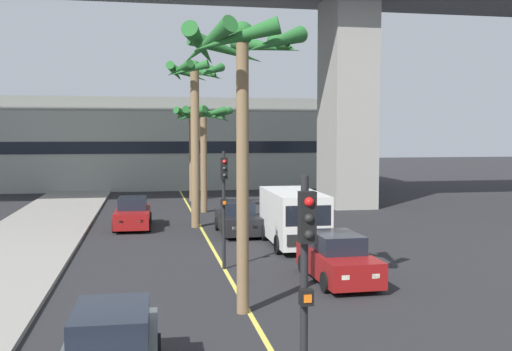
{
  "coord_description": "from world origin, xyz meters",
  "views": [
    {
      "loc": [
        -2.66,
        -0.54,
        4.84
      ],
      "look_at": [
        0.0,
        14.0,
        3.78
      ],
      "focal_mm": 41.88,
      "sensor_mm": 36.0,
      "label": 1
    }
  ],
  "objects_px": {
    "car_queue_second": "(338,259)",
    "delivery_van": "(293,216)",
    "traffic_light_median_far": "(224,193)",
    "palm_tree_mid_median": "(204,124)",
    "traffic_light_median_near": "(306,276)",
    "car_queue_front": "(238,219)",
    "palm_tree_far_median": "(195,99)",
    "car_queue_fourth": "(133,214)",
    "palm_tree_near_median": "(242,71)",
    "palm_tree_farthest_median": "(192,124)"
  },
  "relations": [
    {
      "from": "car_queue_fourth",
      "to": "palm_tree_farthest_median",
      "type": "xyz_separation_m",
      "value": [
        3.87,
        11.6,
        4.75
      ]
    },
    {
      "from": "car_queue_second",
      "to": "traffic_light_median_far",
      "type": "height_order",
      "value": "traffic_light_median_far"
    },
    {
      "from": "palm_tree_near_median",
      "to": "palm_tree_far_median",
      "type": "bearing_deg",
      "value": 90.22
    },
    {
      "from": "car_queue_front",
      "to": "palm_tree_far_median",
      "type": "xyz_separation_m",
      "value": [
        -1.81,
        2.36,
        5.81
      ]
    },
    {
      "from": "palm_tree_far_median",
      "to": "palm_tree_farthest_median",
      "type": "bearing_deg",
      "value": 86.68
    },
    {
      "from": "palm_tree_mid_median",
      "to": "delivery_van",
      "type": "bearing_deg",
      "value": -76.92
    },
    {
      "from": "traffic_light_median_far",
      "to": "palm_tree_farthest_median",
      "type": "distance_m",
      "value": 21.81
    },
    {
      "from": "traffic_light_median_near",
      "to": "palm_tree_farthest_median",
      "type": "height_order",
      "value": "palm_tree_farthest_median"
    },
    {
      "from": "car_queue_second",
      "to": "palm_tree_mid_median",
      "type": "distance_m",
      "value": 18.54
    },
    {
      "from": "car_queue_front",
      "to": "traffic_light_median_near",
      "type": "height_order",
      "value": "traffic_light_median_near"
    },
    {
      "from": "palm_tree_far_median",
      "to": "palm_tree_farthest_median",
      "type": "xyz_separation_m",
      "value": [
        0.69,
        11.94,
        -1.07
      ]
    },
    {
      "from": "car_queue_second",
      "to": "palm_tree_mid_median",
      "type": "height_order",
      "value": "palm_tree_mid_median"
    },
    {
      "from": "car_queue_fourth",
      "to": "car_queue_front",
      "type": "bearing_deg",
      "value": -28.4
    },
    {
      "from": "car_queue_fourth",
      "to": "palm_tree_far_median",
      "type": "height_order",
      "value": "palm_tree_far_median"
    },
    {
      "from": "traffic_light_median_far",
      "to": "car_queue_front",
      "type": "bearing_deg",
      "value": 77.75
    },
    {
      "from": "car_queue_fourth",
      "to": "palm_tree_mid_median",
      "type": "height_order",
      "value": "palm_tree_mid_median"
    },
    {
      "from": "car_queue_fourth",
      "to": "palm_tree_mid_median",
      "type": "bearing_deg",
      "value": 52.64
    },
    {
      "from": "traffic_light_median_near",
      "to": "palm_tree_near_median",
      "type": "distance_m",
      "value": 7.99
    },
    {
      "from": "car_queue_front",
      "to": "palm_tree_far_median",
      "type": "relative_size",
      "value": 0.49
    },
    {
      "from": "car_queue_second",
      "to": "palm_tree_farthest_median",
      "type": "height_order",
      "value": "palm_tree_farthest_median"
    },
    {
      "from": "palm_tree_near_median",
      "to": "palm_tree_mid_median",
      "type": "height_order",
      "value": "palm_tree_near_median"
    },
    {
      "from": "traffic_light_median_near",
      "to": "palm_tree_mid_median",
      "type": "xyz_separation_m",
      "value": [
        1.09,
        27.7,
        2.64
      ]
    },
    {
      "from": "car_queue_front",
      "to": "palm_tree_near_median",
      "type": "distance_m",
      "value": 13.88
    },
    {
      "from": "traffic_light_median_far",
      "to": "palm_tree_mid_median",
      "type": "height_order",
      "value": "palm_tree_mid_median"
    },
    {
      "from": "traffic_light_median_far",
      "to": "palm_tree_farthest_median",
      "type": "xyz_separation_m",
      "value": [
        0.47,
        21.63,
        2.75
      ]
    },
    {
      "from": "car_queue_front",
      "to": "traffic_light_median_far",
      "type": "xyz_separation_m",
      "value": [
        -1.59,
        -7.33,
        1.99
      ]
    },
    {
      "from": "palm_tree_near_median",
      "to": "palm_tree_far_median",
      "type": "relative_size",
      "value": 0.91
    },
    {
      "from": "delivery_van",
      "to": "traffic_light_median_near",
      "type": "height_order",
      "value": "traffic_light_median_near"
    },
    {
      "from": "car_queue_fourth",
      "to": "palm_tree_mid_median",
      "type": "relative_size",
      "value": 0.64
    },
    {
      "from": "palm_tree_mid_median",
      "to": "car_queue_fourth",
      "type": "bearing_deg",
      "value": -127.36
    },
    {
      "from": "palm_tree_mid_median",
      "to": "palm_tree_far_median",
      "type": "height_order",
      "value": "palm_tree_far_median"
    },
    {
      "from": "delivery_van",
      "to": "traffic_light_median_far",
      "type": "relative_size",
      "value": 1.26
    },
    {
      "from": "delivery_van",
      "to": "palm_tree_mid_median",
      "type": "distance_m",
      "value": 12.64
    },
    {
      "from": "delivery_van",
      "to": "palm_tree_far_median",
      "type": "relative_size",
      "value": 0.62
    },
    {
      "from": "traffic_light_median_near",
      "to": "traffic_light_median_far",
      "type": "bearing_deg",
      "value": 88.39
    },
    {
      "from": "car_queue_second",
      "to": "car_queue_fourth",
      "type": "distance_m",
      "value": 14.09
    },
    {
      "from": "car_queue_front",
      "to": "car_queue_fourth",
      "type": "distance_m",
      "value": 5.67
    },
    {
      "from": "palm_tree_mid_median",
      "to": "palm_tree_far_median",
      "type": "relative_size",
      "value": 0.77
    },
    {
      "from": "car_queue_fourth",
      "to": "palm_tree_near_median",
      "type": "distance_m",
      "value": 16.58
    },
    {
      "from": "car_queue_second",
      "to": "delivery_van",
      "type": "height_order",
      "value": "delivery_van"
    },
    {
      "from": "car_queue_fourth",
      "to": "delivery_van",
      "type": "relative_size",
      "value": 0.78
    },
    {
      "from": "delivery_van",
      "to": "palm_tree_far_median",
      "type": "xyz_separation_m",
      "value": [
        -3.68,
        5.88,
        5.25
      ]
    },
    {
      "from": "delivery_van",
      "to": "traffic_light_median_far",
      "type": "distance_m",
      "value": 5.33
    },
    {
      "from": "traffic_light_median_near",
      "to": "traffic_light_median_far",
      "type": "relative_size",
      "value": 1.0
    },
    {
      "from": "car_queue_second",
      "to": "car_queue_fourth",
      "type": "bearing_deg",
      "value": 119.03
    },
    {
      "from": "car_queue_second",
      "to": "traffic_light_median_far",
      "type": "xyz_separation_m",
      "value": [
        -3.44,
        2.29,
        1.99
      ]
    },
    {
      "from": "palm_tree_near_median",
      "to": "palm_tree_farthest_median",
      "type": "height_order",
      "value": "palm_tree_near_median"
    },
    {
      "from": "car_queue_second",
      "to": "delivery_van",
      "type": "bearing_deg",
      "value": 89.82
    },
    {
      "from": "delivery_van",
      "to": "palm_tree_mid_median",
      "type": "xyz_separation_m",
      "value": [
        -2.71,
        11.65,
        4.07
      ]
    },
    {
      "from": "car_queue_second",
      "to": "palm_tree_near_median",
      "type": "xyz_separation_m",
      "value": [
        -3.6,
        -2.9,
        5.74
      ]
    }
  ]
}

